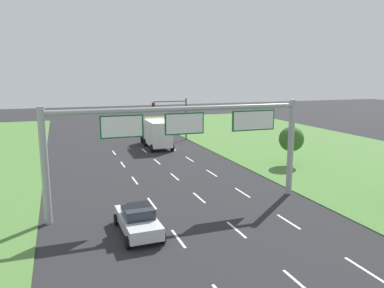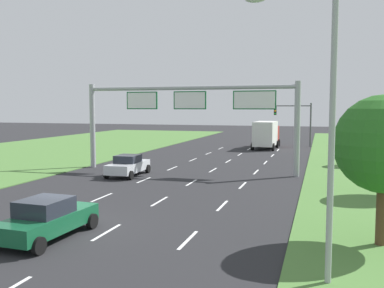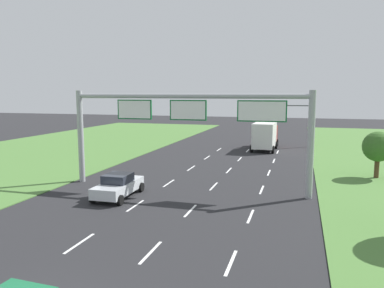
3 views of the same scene
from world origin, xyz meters
name	(u,v)px [view 1 (image 1 of 3)]	position (x,y,z in m)	size (l,w,h in m)	color
lane_dashes_inner_left	(198,265)	(-1.75, 9.00, 0.00)	(0.14, 56.40, 0.01)	white
lane_dashes_inner_right	(263,253)	(1.75, 9.00, 0.00)	(0.14, 56.40, 0.01)	white
lane_dashes_slip	(321,242)	(5.25, 9.00, 0.00)	(0.14, 56.40, 0.01)	white
car_near_red	(138,220)	(-3.64, 13.46, 0.77)	(2.18, 4.45, 1.55)	silver
box_truck	(156,133)	(3.65, 37.59, 1.78)	(2.82, 7.43, 3.34)	#B21E19
sign_gantry	(185,134)	(0.22, 16.67, 4.94)	(17.24, 0.44, 7.00)	#9EA0A5
traffic_light_mast	(172,112)	(6.85, 41.41, 3.87)	(4.76, 0.49, 5.60)	#47494F
roadside_tree_far	(291,139)	(13.72, 24.25, 2.56)	(2.42, 2.42, 3.80)	#513823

